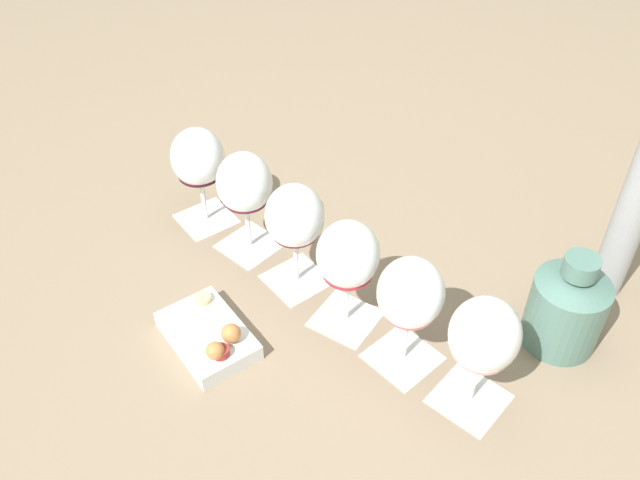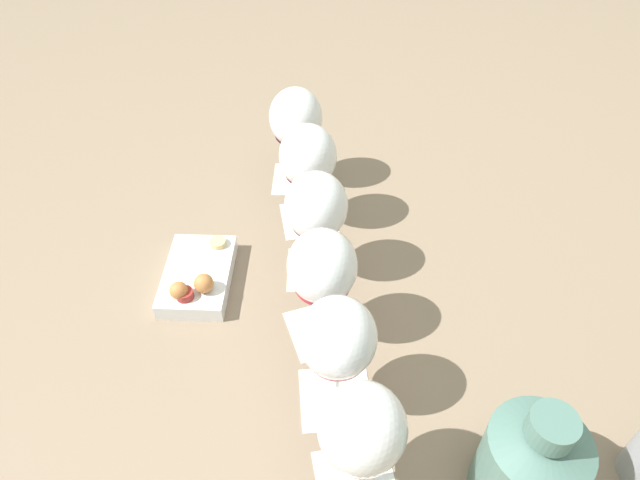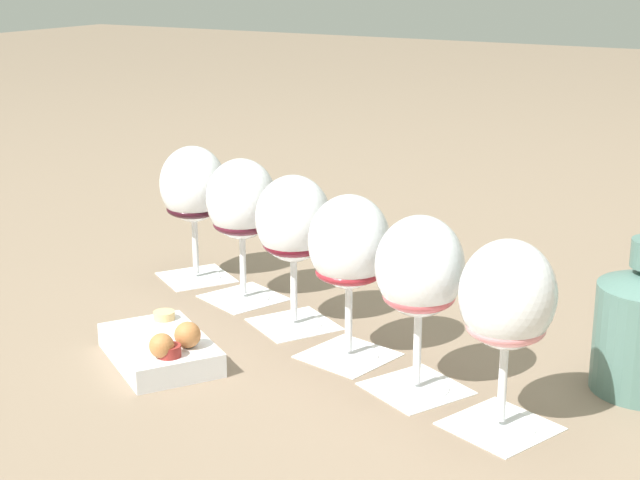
{
  "view_description": "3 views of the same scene",
  "coord_description": "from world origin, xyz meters",
  "px_view_note": "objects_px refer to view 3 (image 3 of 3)",
  "views": [
    {
      "loc": [
        -0.28,
        0.72,
        0.8
      ],
      "look_at": [
        0.01,
        -0.0,
        0.13
      ],
      "focal_mm": 38.0,
      "sensor_mm": 36.0,
      "label": 1
    },
    {
      "loc": [
        -0.48,
        0.29,
        0.69
      ],
      "look_at": [
        0.01,
        -0.0,
        0.13
      ],
      "focal_mm": 32.0,
      "sensor_mm": 36.0,
      "label": 2
    },
    {
      "loc": [
        -0.55,
        0.96,
        0.45
      ],
      "look_at": [
        0.01,
        -0.0,
        0.13
      ],
      "focal_mm": 55.0,
      "sensor_mm": 36.0,
      "label": 3
    }
  ],
  "objects_px": {
    "wine_glass_3": "(293,225)",
    "wine_glass_5": "(193,190)",
    "wine_glass_1": "(420,274)",
    "snack_dish": "(162,348)",
    "wine_glass_4": "(242,205)",
    "wine_glass_0": "(507,303)",
    "wine_glass_2": "(349,249)"
  },
  "relations": [
    {
      "from": "wine_glass_2",
      "to": "wine_glass_5",
      "type": "distance_m",
      "value": 0.36
    },
    {
      "from": "snack_dish",
      "to": "wine_glass_5",
      "type": "bearing_deg",
      "value": -60.34
    },
    {
      "from": "wine_glass_3",
      "to": "snack_dish",
      "type": "distance_m",
      "value": 0.22
    },
    {
      "from": "wine_glass_3",
      "to": "wine_glass_1",
      "type": "bearing_deg",
      "value": 155.86
    },
    {
      "from": "wine_glass_5",
      "to": "snack_dish",
      "type": "xyz_separation_m",
      "value": [
        -0.15,
        0.26,
        -0.11
      ]
    },
    {
      "from": "wine_glass_3",
      "to": "wine_glass_4",
      "type": "xyz_separation_m",
      "value": [
        0.11,
        -0.05,
        0.0
      ]
    },
    {
      "from": "wine_glass_5",
      "to": "wine_glass_3",
      "type": "bearing_deg",
      "value": 158.31
    },
    {
      "from": "wine_glass_1",
      "to": "wine_glass_3",
      "type": "distance_m",
      "value": 0.23
    },
    {
      "from": "wine_glass_4",
      "to": "wine_glass_5",
      "type": "relative_size",
      "value": 1.0
    },
    {
      "from": "wine_glass_3",
      "to": "wine_glass_5",
      "type": "relative_size",
      "value": 1.0
    },
    {
      "from": "wine_glass_0",
      "to": "wine_glass_3",
      "type": "height_order",
      "value": "same"
    },
    {
      "from": "wine_glass_2",
      "to": "wine_glass_4",
      "type": "height_order",
      "value": "same"
    },
    {
      "from": "wine_glass_1",
      "to": "wine_glass_0",
      "type": "bearing_deg",
      "value": 160.76
    },
    {
      "from": "wine_glass_1",
      "to": "snack_dish",
      "type": "xyz_separation_m",
      "value": [
        0.28,
        0.08,
        -0.11
      ]
    },
    {
      "from": "wine_glass_2",
      "to": "snack_dish",
      "type": "height_order",
      "value": "wine_glass_2"
    },
    {
      "from": "snack_dish",
      "to": "wine_glass_3",
      "type": "bearing_deg",
      "value": -111.53
    },
    {
      "from": "wine_glass_3",
      "to": "wine_glass_4",
      "type": "height_order",
      "value": "same"
    },
    {
      "from": "wine_glass_3",
      "to": "wine_glass_4",
      "type": "bearing_deg",
      "value": -24.11
    },
    {
      "from": "wine_glass_0",
      "to": "wine_glass_4",
      "type": "xyz_separation_m",
      "value": [
        0.43,
        -0.18,
        0.0
      ]
    },
    {
      "from": "snack_dish",
      "to": "wine_glass_1",
      "type": "bearing_deg",
      "value": -164.07
    },
    {
      "from": "wine_glass_1",
      "to": "wine_glass_3",
      "type": "relative_size",
      "value": 1.0
    },
    {
      "from": "wine_glass_2",
      "to": "wine_glass_1",
      "type": "bearing_deg",
      "value": 158.33
    },
    {
      "from": "wine_glass_0",
      "to": "wine_glass_1",
      "type": "bearing_deg",
      "value": -19.24
    },
    {
      "from": "wine_glass_2",
      "to": "wine_glass_3",
      "type": "relative_size",
      "value": 1.0
    },
    {
      "from": "wine_glass_0",
      "to": "wine_glass_5",
      "type": "bearing_deg",
      "value": -22.18
    },
    {
      "from": "wine_glass_0",
      "to": "snack_dish",
      "type": "distance_m",
      "value": 0.41
    },
    {
      "from": "wine_glass_0",
      "to": "wine_glass_5",
      "type": "height_order",
      "value": "same"
    },
    {
      "from": "wine_glass_4",
      "to": "snack_dish",
      "type": "xyz_separation_m",
      "value": [
        -0.04,
        0.23,
        -0.11
      ]
    },
    {
      "from": "snack_dish",
      "to": "wine_glass_4",
      "type": "bearing_deg",
      "value": -79.53
    },
    {
      "from": "wine_glass_3",
      "to": "wine_glass_5",
      "type": "height_order",
      "value": "same"
    },
    {
      "from": "wine_glass_2",
      "to": "wine_glass_3",
      "type": "height_order",
      "value": "same"
    },
    {
      "from": "wine_glass_0",
      "to": "wine_glass_3",
      "type": "bearing_deg",
      "value": -22.52
    }
  ]
}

